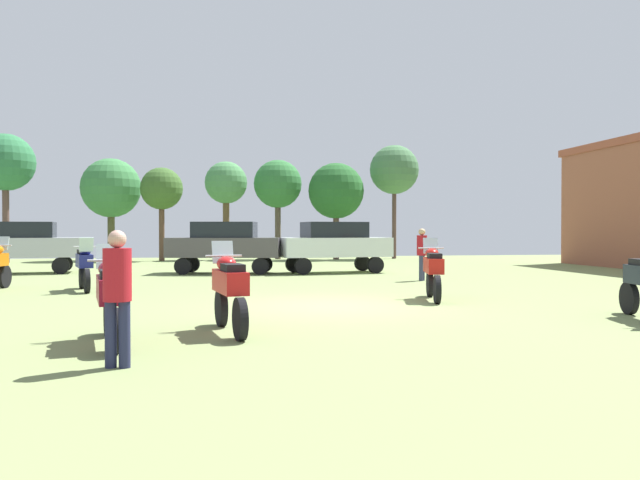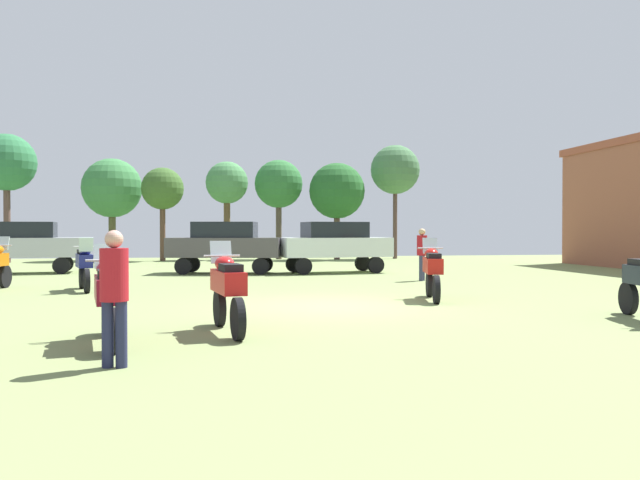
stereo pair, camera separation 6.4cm
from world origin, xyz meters
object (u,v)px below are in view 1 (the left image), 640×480
(motorcycle_8, at_px, (433,270))
(person_1, at_px, (117,288))
(motorcycle_1, at_px, (84,265))
(tree_3, at_px, (111,189))
(car_1, at_px, (22,243))
(tree_7, at_px, (5,163))
(motorcycle_9, at_px, (110,295))
(car_3, at_px, (334,243))
(person_2, at_px, (422,250))
(tree_1, at_px, (336,191))
(tree_2, at_px, (394,170))
(motorcycle_3, at_px, (230,288))
(tree_8, at_px, (162,190))
(tree_5, at_px, (278,185))
(tree_4, at_px, (226,184))
(car_2, at_px, (225,243))

(motorcycle_8, xyz_separation_m, person_1, (-6.39, -6.44, 0.25))
(motorcycle_1, height_order, tree_3, tree_3)
(car_1, bearing_deg, tree_7, 12.90)
(motorcycle_9, relative_size, car_3, 0.50)
(motorcycle_1, distance_m, person_2, 10.50)
(tree_3, height_order, tree_7, tree_7)
(tree_1, height_order, tree_2, tree_2)
(tree_1, bearing_deg, motorcycle_3, -105.23)
(car_1, distance_m, car_3, 12.11)
(person_2, height_order, tree_1, tree_1)
(motorcycle_8, height_order, tree_2, tree_2)
(car_3, height_order, tree_2, tree_2)
(tree_8, bearing_deg, person_1, -86.90)
(motorcycle_1, relative_size, tree_5, 0.36)
(tree_1, bearing_deg, motorcycle_1, -121.44)
(person_1, relative_size, tree_3, 0.30)
(motorcycle_1, distance_m, motorcycle_9, 8.77)
(tree_3, bearing_deg, tree_2, -2.27)
(person_1, bearing_deg, motorcycle_9, 112.56)
(motorcycle_9, distance_m, tree_5, 27.51)
(person_2, xyz_separation_m, tree_4, (-6.01, 16.52, 3.31))
(tree_7, bearing_deg, motorcycle_8, -52.45)
(motorcycle_9, bearing_deg, tree_2, 53.86)
(motorcycle_3, relative_size, car_2, 0.47)
(tree_8, bearing_deg, tree_4, 16.09)
(motorcycle_9, xyz_separation_m, tree_1, (8.61, 25.84, 3.20))
(person_2, relative_size, tree_3, 0.31)
(motorcycle_3, height_order, car_2, car_2)
(motorcycle_9, distance_m, tree_8, 26.02)
(car_2, height_order, tree_4, tree_4)
(motorcycle_1, bearing_deg, person_1, 86.73)
(tree_4, bearing_deg, motorcycle_1, -103.35)
(motorcycle_1, relative_size, motorcycle_9, 0.92)
(person_2, distance_m, tree_3, 20.83)
(tree_1, distance_m, tree_2, 3.81)
(motorcycle_9, relative_size, tree_3, 0.39)
(tree_1, relative_size, tree_5, 0.96)
(person_2, bearing_deg, motorcycle_3, -177.14)
(car_3, relative_size, tree_7, 0.67)
(motorcycle_8, relative_size, person_1, 1.27)
(tree_3, bearing_deg, tree_1, -4.44)
(tree_7, bearing_deg, tree_2, 2.98)
(tree_5, distance_m, tree_8, 6.57)
(motorcycle_1, distance_m, car_2, 7.60)
(motorcycle_8, distance_m, person_1, 9.07)
(tree_2, xyz_separation_m, tree_8, (-13.33, -0.38, -1.31))
(tree_8, bearing_deg, person_2, -58.42)
(car_2, bearing_deg, tree_4, 9.32)
(motorcycle_1, height_order, car_1, car_1)
(motorcycle_9, distance_m, tree_2, 29.22)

